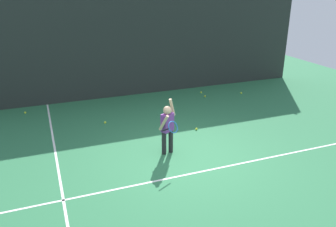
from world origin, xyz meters
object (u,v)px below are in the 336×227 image
at_px(tennis_player, 168,126).
at_px(tennis_ball_0, 201,92).
at_px(tennis_ball_1, 25,113).
at_px(tennis_ball_2, 241,93).
at_px(tennis_ball_3, 196,129).
at_px(tennis_ball_5, 205,96).
at_px(tennis_ball_4, 105,122).

xyz_separation_m(tennis_player, tennis_ball_0, (2.85, 3.98, -0.69)).
xyz_separation_m(tennis_player, tennis_ball_1, (-3.24, 4.09, -0.69)).
height_order(tennis_player, tennis_ball_2, tennis_player).
bearing_deg(tennis_ball_3, tennis_ball_5, 58.65).
xyz_separation_m(tennis_player, tennis_ball_3, (1.24, 1.00, -0.69)).
relative_size(tennis_ball_0, tennis_ball_1, 1.00).
bearing_deg(tennis_ball_0, tennis_ball_3, -118.34).
bearing_deg(tennis_player, tennis_ball_4, 85.60).
distance_m(tennis_player, tennis_ball_1, 5.26).
bearing_deg(tennis_ball_4, tennis_ball_3, -31.13).
distance_m(tennis_ball_1, tennis_ball_5, 6.05).
relative_size(tennis_ball_2, tennis_ball_3, 1.00).
bearing_deg(tennis_ball_5, tennis_ball_1, 174.62).
bearing_deg(tennis_ball_4, tennis_ball_2, 10.77).
bearing_deg(tennis_player, tennis_ball_1, 100.20).
height_order(tennis_ball_0, tennis_ball_5, same).
xyz_separation_m(tennis_player, tennis_ball_2, (4.20, 3.38, -0.69)).
height_order(tennis_ball_4, tennis_ball_5, same).
xyz_separation_m(tennis_ball_2, tennis_ball_5, (-1.42, 0.14, 0.00)).
bearing_deg(tennis_ball_0, tennis_ball_1, 178.98).
height_order(tennis_ball_3, tennis_ball_5, same).
distance_m(tennis_ball_0, tennis_ball_5, 0.46).
relative_size(tennis_ball_1, tennis_ball_5, 1.00).
bearing_deg(tennis_ball_5, tennis_ball_4, -163.46).
height_order(tennis_player, tennis_ball_1, tennis_player).
bearing_deg(tennis_ball_4, tennis_ball_5, 16.54).
bearing_deg(tennis_ball_2, tennis_ball_5, 174.43).
xyz_separation_m(tennis_ball_1, tennis_ball_4, (2.19, -1.71, 0.00)).
bearing_deg(tennis_player, tennis_ball_2, 10.62).
distance_m(tennis_ball_0, tennis_ball_4, 4.22).
bearing_deg(tennis_ball_1, tennis_ball_3, -34.59).
bearing_deg(tennis_ball_4, tennis_ball_1, 142.07).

